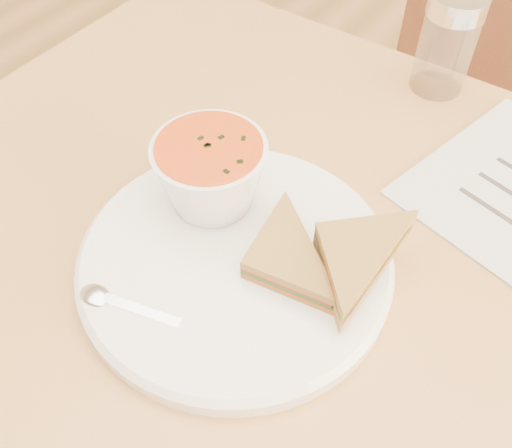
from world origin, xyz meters
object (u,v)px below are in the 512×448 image
Objects in this scene: dining_table at (311,408)px; condiment_shaker at (447,43)px; soup_bowl at (211,177)px; plate at (235,261)px; chair_far at (407,162)px.

condiment_shaker is at bearing 96.26° from dining_table.
plate is at bearing -35.80° from soup_bowl.
chair_far is 0.47m from condiment_shaker.
chair_far is 0.69m from soup_bowl.
condiment_shaker reaches higher than chair_far.
condiment_shaker is (-0.03, 0.31, 0.44)m from dining_table.
plate is 2.41× the size of condiment_shaker.
plate reaches higher than dining_table.
soup_bowl is at bearing 101.71° from chair_far.
plate is (0.03, -0.60, 0.35)m from chair_far.
plate is (-0.08, -0.07, 0.38)m from dining_table.
condiment_shaker reaches higher than soup_bowl.
dining_table is 9.11× the size of soup_bowl.
dining_table is at bearing 11.37° from soup_bowl.
chair_far reaches higher than dining_table.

